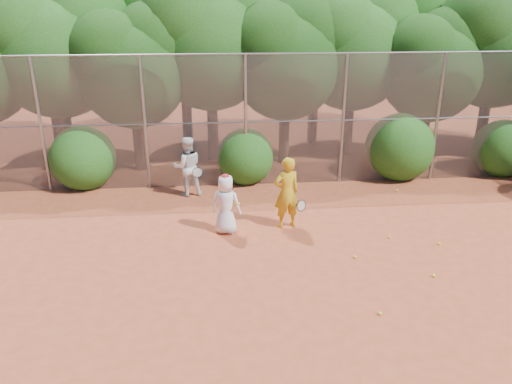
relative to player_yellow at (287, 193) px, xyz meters
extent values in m
plane|color=#9F4123|center=(0.20, -2.81, -0.93)|extent=(80.00, 80.00, 0.00)
cylinder|color=gray|center=(-6.80, 3.19, 1.07)|extent=(0.09, 0.09, 4.00)
cylinder|color=gray|center=(-3.80, 3.19, 1.07)|extent=(0.09, 0.09, 4.00)
cylinder|color=gray|center=(-0.80, 3.19, 1.07)|extent=(0.09, 0.09, 4.00)
cylinder|color=gray|center=(2.20, 3.19, 1.07)|extent=(0.09, 0.09, 4.00)
cylinder|color=gray|center=(5.20, 3.19, 1.07)|extent=(0.09, 0.09, 4.00)
cylinder|color=gray|center=(0.20, 3.19, 3.07)|extent=(20.00, 0.05, 0.05)
cylinder|color=gray|center=(0.20, 3.19, 1.07)|extent=(20.00, 0.04, 0.04)
cube|color=slate|center=(0.20, 3.19, 1.07)|extent=(20.00, 0.02, 4.00)
cylinder|color=black|center=(-6.80, 5.69, 0.33)|extent=(0.38, 0.38, 2.52)
sphere|color=#194D13|center=(-6.80, 5.69, 2.80)|extent=(4.03, 4.03, 4.03)
sphere|color=#194D13|center=(-6.00, 6.09, 3.81)|extent=(3.23, 3.23, 3.23)
sphere|color=#194D13|center=(-7.51, 5.39, 3.60)|extent=(3.02, 3.02, 3.02)
cylinder|color=black|center=(-4.30, 4.99, 0.15)|extent=(0.36, 0.36, 2.17)
sphere|color=black|center=(-4.30, 4.99, 2.28)|extent=(3.47, 3.47, 3.47)
sphere|color=black|center=(-3.61, 5.34, 3.15)|extent=(2.78, 2.78, 2.78)
sphere|color=black|center=(-4.91, 4.73, 2.97)|extent=(2.60, 2.60, 2.60)
cylinder|color=black|center=(-1.80, 5.99, 0.40)|extent=(0.39, 0.39, 2.66)
sphere|color=#194D13|center=(-1.80, 5.99, 3.01)|extent=(4.26, 4.26, 4.26)
sphere|color=#194D13|center=(-0.95, 6.42, 4.07)|extent=(3.40, 3.40, 3.40)
sphere|color=#194D13|center=(-2.55, 5.67, 3.86)|extent=(3.19, 3.19, 3.19)
cylinder|color=black|center=(0.70, 5.39, 0.21)|extent=(0.37, 0.37, 2.27)
sphere|color=black|center=(0.70, 5.39, 2.44)|extent=(3.64, 3.64, 3.64)
sphere|color=black|center=(1.43, 5.75, 3.35)|extent=(2.91, 2.91, 2.91)
sphere|color=black|center=(0.06, 5.12, 3.16)|extent=(2.73, 2.73, 2.73)
cylinder|color=black|center=(3.20, 6.19, 0.29)|extent=(0.38, 0.38, 2.45)
sphere|color=#194D13|center=(3.20, 6.19, 2.69)|extent=(3.92, 3.92, 3.92)
sphere|color=#194D13|center=(3.98, 6.58, 3.67)|extent=(3.14, 3.14, 3.14)
sphere|color=#194D13|center=(2.51, 5.90, 3.48)|extent=(2.94, 2.94, 2.94)
cylinder|color=black|center=(5.70, 5.19, 0.12)|extent=(0.36, 0.36, 2.10)
sphere|color=black|center=(5.70, 5.19, 2.18)|extent=(3.36, 3.36, 3.36)
sphere|color=black|center=(6.37, 5.53, 3.02)|extent=(2.69, 2.69, 2.69)
sphere|color=black|center=(5.11, 4.94, 2.85)|extent=(2.52, 2.52, 2.52)
cylinder|color=black|center=(8.20, 5.79, 0.36)|extent=(0.39, 0.39, 2.59)
sphere|color=#194D13|center=(8.20, 5.79, 2.90)|extent=(4.14, 4.14, 4.14)
sphere|color=#194D13|center=(7.47, 5.48, 3.73)|extent=(3.11, 3.11, 3.11)
cylinder|color=black|center=(-7.80, 7.99, 0.38)|extent=(0.39, 0.39, 2.62)
sphere|color=#194D13|center=(-7.80, 7.99, 2.95)|extent=(4.20, 4.20, 4.20)
sphere|color=#194D13|center=(-6.96, 8.41, 4.00)|extent=(3.36, 3.36, 3.36)
sphere|color=#194D13|center=(-8.54, 7.68, 3.79)|extent=(3.15, 3.15, 3.15)
cylinder|color=black|center=(-2.80, 8.19, 0.47)|extent=(0.40, 0.40, 2.80)
sphere|color=#194D13|center=(-2.80, 8.19, 3.21)|extent=(4.48, 4.48, 4.48)
sphere|color=#194D13|center=(-1.91, 8.64, 4.33)|extent=(3.58, 3.58, 3.58)
sphere|color=#194D13|center=(-3.59, 7.85, 4.11)|extent=(3.36, 3.36, 3.36)
cylinder|color=black|center=(2.20, 7.79, 0.33)|extent=(0.38, 0.38, 2.52)
sphere|color=#194D13|center=(2.20, 7.79, 2.80)|extent=(4.03, 4.03, 4.03)
sphere|color=#194D13|center=(3.00, 8.19, 3.81)|extent=(3.23, 3.23, 3.23)
sphere|color=#194D13|center=(1.49, 7.49, 3.60)|extent=(3.02, 3.02, 3.02)
cylinder|color=black|center=(6.70, 8.39, 0.43)|extent=(0.40, 0.40, 2.73)
sphere|color=#194D13|center=(6.70, 8.39, 3.11)|extent=(4.37, 4.37, 4.37)
sphere|color=#194D13|center=(7.57, 8.83, 4.20)|extent=(3.49, 3.49, 3.49)
sphere|color=#194D13|center=(5.93, 8.06, 3.98)|extent=(3.28, 3.28, 3.28)
sphere|color=#194D13|center=(-5.80, 3.49, 0.07)|extent=(2.00, 2.00, 2.00)
sphere|color=#194D13|center=(-0.80, 3.49, -0.03)|extent=(1.80, 1.80, 1.80)
sphere|color=#194D13|center=(4.20, 3.49, 0.17)|extent=(2.20, 2.20, 2.20)
sphere|color=#194D13|center=(7.70, 3.49, 0.02)|extent=(1.90, 1.90, 1.90)
imported|color=gold|center=(0.00, 0.00, 0.00)|extent=(0.78, 0.62, 1.87)
torus|color=black|center=(0.35, -0.20, -0.28)|extent=(0.30, 0.23, 0.30)
cylinder|color=black|center=(0.24, -0.01, -0.32)|extent=(0.17, 0.26, 0.08)
imported|color=white|center=(-1.54, -0.20, -0.17)|extent=(0.87, 0.71, 1.52)
ellipsoid|color=#AD1820|center=(-1.54, -0.20, 0.55)|extent=(0.22, 0.22, 0.13)
sphere|color=yellow|center=(-1.24, -0.40, -0.08)|extent=(0.07, 0.07, 0.07)
imported|color=white|center=(-2.58, 2.45, -0.04)|extent=(0.98, 0.83, 1.78)
torus|color=black|center=(-2.28, 2.15, -0.13)|extent=(0.31, 0.17, 0.28)
cylinder|color=black|center=(-2.29, 2.35, -0.23)|extent=(0.04, 0.27, 0.15)
sphere|color=yellow|center=(2.75, -2.76, -0.90)|extent=(0.07, 0.07, 0.07)
sphere|color=yellow|center=(2.43, -0.91, -0.90)|extent=(0.07, 0.07, 0.07)
sphere|color=yellow|center=(1.19, -3.98, -0.90)|extent=(0.07, 0.07, 0.07)
sphere|color=yellow|center=(3.50, -1.36, -0.90)|extent=(0.07, 0.07, 0.07)
sphere|color=yellow|center=(1.32, -1.82, -0.90)|extent=(0.07, 0.07, 0.07)
sphere|color=yellow|center=(3.74, 2.16, -0.90)|extent=(0.07, 0.07, 0.07)
camera|label=1|loc=(-1.81, -11.56, 4.59)|focal=35.00mm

